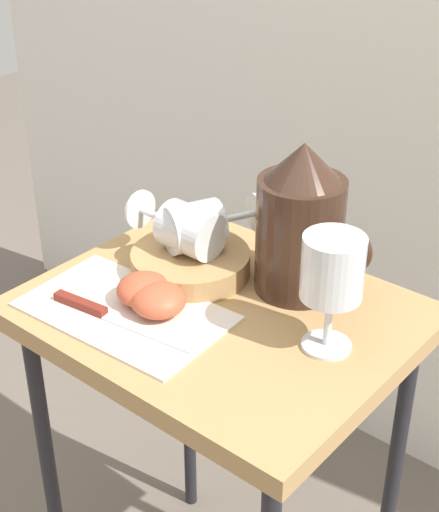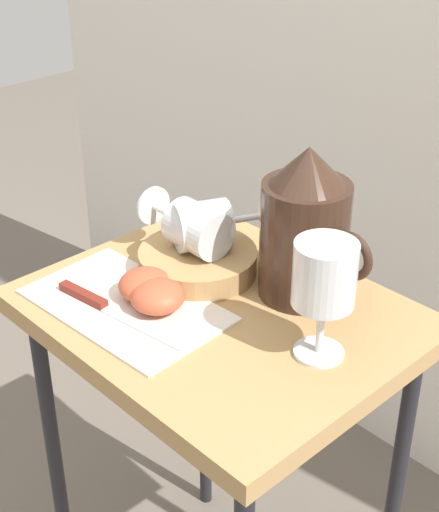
{
  "view_description": "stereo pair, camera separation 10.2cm",
  "coord_description": "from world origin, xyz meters",
  "px_view_note": "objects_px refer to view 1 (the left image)",
  "views": [
    {
      "loc": [
        0.57,
        -0.68,
        1.25
      ],
      "look_at": [
        0.0,
        0.0,
        0.74
      ],
      "focal_mm": 54.42,
      "sensor_mm": 36.0,
      "label": 1
    },
    {
      "loc": [
        0.64,
        -0.61,
        1.25
      ],
      "look_at": [
        0.0,
        0.0,
        0.74
      ],
      "focal_mm": 54.42,
      "sensor_mm": 36.0,
      "label": 2
    }
  ],
  "objects_px": {
    "basket_tray": "(191,263)",
    "pitcher": "(300,232)",
    "table": "(219,352)",
    "wine_glass_upright": "(332,274)",
    "knife": "(102,313)",
    "wine_glass_tipped_far": "(197,226)",
    "apple_half_right": "(159,300)",
    "wine_glass_tipped_near": "(188,229)",
    "apple_half_left": "(144,290)"
  },
  "relations": [
    {
      "from": "table",
      "to": "knife",
      "type": "bearing_deg",
      "value": -130.22
    },
    {
      "from": "pitcher",
      "to": "wine_glass_tipped_far",
      "type": "height_order",
      "value": "pitcher"
    },
    {
      "from": "basket_tray",
      "to": "wine_glass_tipped_far",
      "type": "xyz_separation_m",
      "value": [
        -0.0,
        0.02,
        0.05
      ]
    },
    {
      "from": "wine_glass_tipped_far",
      "to": "apple_half_left",
      "type": "distance_m",
      "value": 0.13
    },
    {
      "from": "basket_tray",
      "to": "apple_half_right",
      "type": "bearing_deg",
      "value": -69.77
    },
    {
      "from": "apple_half_left",
      "to": "table",
      "type": "bearing_deg",
      "value": 36.96
    },
    {
      "from": "basket_tray",
      "to": "wine_glass_tipped_near",
      "type": "distance_m",
      "value": 0.05
    },
    {
      "from": "basket_tray",
      "to": "pitcher",
      "type": "xyz_separation_m",
      "value": [
        0.14,
        0.07,
        0.07
      ]
    },
    {
      "from": "table",
      "to": "basket_tray",
      "type": "relative_size",
      "value": 3.8
    },
    {
      "from": "apple_half_right",
      "to": "knife",
      "type": "height_order",
      "value": "apple_half_right"
    },
    {
      "from": "wine_glass_tipped_far",
      "to": "apple_half_right",
      "type": "distance_m",
      "value": 0.14
    },
    {
      "from": "apple_half_right",
      "to": "wine_glass_upright",
      "type": "bearing_deg",
      "value": 21.83
    },
    {
      "from": "wine_glass_upright",
      "to": "basket_tray",
      "type": "bearing_deg",
      "value": 174.44
    },
    {
      "from": "wine_glass_tipped_near",
      "to": "knife",
      "type": "relative_size",
      "value": 0.65
    },
    {
      "from": "wine_glass_upright",
      "to": "apple_half_right",
      "type": "bearing_deg",
      "value": -158.17
    },
    {
      "from": "pitcher",
      "to": "wine_glass_tipped_near",
      "type": "relative_size",
      "value": 1.49
    },
    {
      "from": "wine_glass_tipped_far",
      "to": "knife",
      "type": "height_order",
      "value": "wine_glass_tipped_far"
    },
    {
      "from": "table",
      "to": "apple_half_right",
      "type": "relative_size",
      "value": 8.89
    },
    {
      "from": "knife",
      "to": "pitcher",
      "type": "bearing_deg",
      "value": 55.9
    },
    {
      "from": "basket_tray",
      "to": "apple_half_left",
      "type": "relative_size",
      "value": 2.34
    },
    {
      "from": "knife",
      "to": "wine_glass_upright",
      "type": "bearing_deg",
      "value": 27.58
    },
    {
      "from": "wine_glass_upright",
      "to": "table",
      "type": "bearing_deg",
      "value": -174.16
    },
    {
      "from": "wine_glass_tipped_far",
      "to": "basket_tray",
      "type": "bearing_deg",
      "value": -83.23
    },
    {
      "from": "basket_tray",
      "to": "pitcher",
      "type": "relative_size",
      "value": 0.79
    },
    {
      "from": "knife",
      "to": "apple_half_left",
      "type": "bearing_deg",
      "value": 70.95
    },
    {
      "from": "table",
      "to": "pitcher",
      "type": "height_order",
      "value": "pitcher"
    },
    {
      "from": "wine_glass_tipped_far",
      "to": "pitcher",
      "type": "bearing_deg",
      "value": 18.82
    },
    {
      "from": "knife",
      "to": "wine_glass_tipped_near",
      "type": "bearing_deg",
      "value": 87.12
    },
    {
      "from": "wine_glass_tipped_far",
      "to": "knife",
      "type": "relative_size",
      "value": 0.69
    },
    {
      "from": "wine_glass_upright",
      "to": "apple_half_left",
      "type": "distance_m",
      "value": 0.27
    },
    {
      "from": "wine_glass_upright",
      "to": "apple_half_left",
      "type": "bearing_deg",
      "value": -162.18
    },
    {
      "from": "pitcher",
      "to": "wine_glass_tipped_far",
      "type": "distance_m",
      "value": 0.15
    },
    {
      "from": "pitcher",
      "to": "apple_half_right",
      "type": "xyz_separation_m",
      "value": [
        -0.1,
        -0.18,
        -0.06
      ]
    },
    {
      "from": "pitcher",
      "to": "wine_glass_upright",
      "type": "xyz_separation_m",
      "value": [
        0.11,
        -0.09,
        0.02
      ]
    },
    {
      "from": "table",
      "to": "apple_half_left",
      "type": "bearing_deg",
      "value": -143.04
    },
    {
      "from": "wine_glass_upright",
      "to": "knife",
      "type": "xyz_separation_m",
      "value": [
        -0.27,
        -0.14,
        -0.1
      ]
    },
    {
      "from": "pitcher",
      "to": "apple_half_left",
      "type": "relative_size",
      "value": 2.94
    },
    {
      "from": "basket_tray",
      "to": "apple_half_right",
      "type": "relative_size",
      "value": 2.34
    },
    {
      "from": "apple_half_left",
      "to": "pitcher",
      "type": "bearing_deg",
      "value": 51.57
    },
    {
      "from": "basket_tray",
      "to": "pitcher",
      "type": "height_order",
      "value": "pitcher"
    },
    {
      "from": "apple_half_right",
      "to": "basket_tray",
      "type": "bearing_deg",
      "value": 110.23
    },
    {
      "from": "wine_glass_upright",
      "to": "wine_glass_tipped_near",
      "type": "relative_size",
      "value": 1.07
    },
    {
      "from": "basket_tray",
      "to": "wine_glass_upright",
      "type": "height_order",
      "value": "wine_glass_upright"
    },
    {
      "from": "pitcher",
      "to": "wine_glass_tipped_far",
      "type": "bearing_deg",
      "value": -161.18
    },
    {
      "from": "apple_half_right",
      "to": "knife",
      "type": "relative_size",
      "value": 0.33
    },
    {
      "from": "basket_tray",
      "to": "knife",
      "type": "bearing_deg",
      "value": -94.91
    },
    {
      "from": "apple_half_right",
      "to": "knife",
      "type": "xyz_separation_m",
      "value": [
        -0.05,
        -0.05,
        -0.02
      ]
    },
    {
      "from": "wine_glass_tipped_near",
      "to": "apple_half_right",
      "type": "bearing_deg",
      "value": -67.55
    },
    {
      "from": "table",
      "to": "basket_tray",
      "type": "height_order",
      "value": "basket_tray"
    },
    {
      "from": "table",
      "to": "wine_glass_upright",
      "type": "distance_m",
      "value": 0.25
    }
  ]
}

